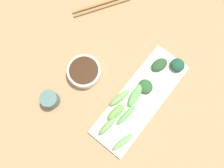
{
  "coord_description": "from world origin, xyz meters",
  "views": [
    {
      "loc": [
        0.08,
        -0.14,
        0.77
      ],
      "look_at": [
        -0.03,
        -0.0,
        0.05
      ],
      "focal_mm": 35.06,
      "sensor_mm": 36.0,
      "label": 1
    }
  ],
  "objects_px": {
    "serving_plate": "(140,99)",
    "tea_cup": "(50,100)",
    "sauce_bowl": "(84,72)",
    "chopsticks": "(102,6)"
  },
  "relations": [
    {
      "from": "serving_plate",
      "to": "tea_cup",
      "type": "relative_size",
      "value": 6.95
    },
    {
      "from": "serving_plate",
      "to": "sauce_bowl",
      "type": "bearing_deg",
      "value": -167.41
    },
    {
      "from": "chopsticks",
      "to": "tea_cup",
      "type": "xyz_separation_m",
      "value": [
        0.1,
        -0.4,
        0.02
      ]
    },
    {
      "from": "serving_plate",
      "to": "tea_cup",
      "type": "xyz_separation_m",
      "value": [
        -0.24,
        -0.2,
        0.02
      ]
    },
    {
      "from": "chopsticks",
      "to": "serving_plate",
      "type": "bearing_deg",
      "value": 1.08
    },
    {
      "from": "serving_plate",
      "to": "chopsticks",
      "type": "xyz_separation_m",
      "value": [
        -0.34,
        0.2,
        -0.0
      ]
    },
    {
      "from": "sauce_bowl",
      "to": "tea_cup",
      "type": "height_order",
      "value": "tea_cup"
    },
    {
      "from": "serving_plate",
      "to": "chopsticks",
      "type": "bearing_deg",
      "value": 149.2
    },
    {
      "from": "chopsticks",
      "to": "tea_cup",
      "type": "height_order",
      "value": "tea_cup"
    },
    {
      "from": "sauce_bowl",
      "to": "chopsticks",
      "type": "height_order",
      "value": "sauce_bowl"
    }
  ]
}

